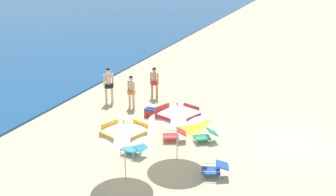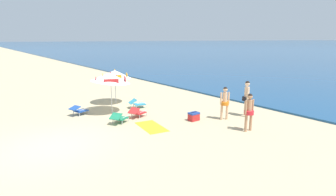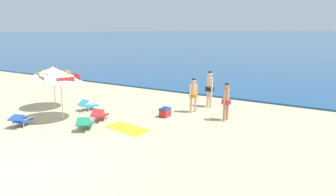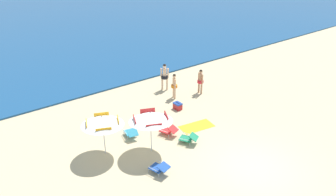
{
  "view_description": "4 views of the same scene",
  "coord_description": "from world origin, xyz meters",
  "px_view_note": "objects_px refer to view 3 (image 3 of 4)",
  "views": [
    {
      "loc": [
        -15.31,
        -0.73,
        6.8
      ],
      "look_at": [
        0.18,
        5.23,
        1.15
      ],
      "focal_mm": 44.3,
      "sensor_mm": 36.0,
      "label": 1
    },
    {
      "loc": [
        9.84,
        -2.06,
        3.8
      ],
      "look_at": [
        -0.71,
        5.68,
        0.94
      ],
      "focal_mm": 28.96,
      "sensor_mm": 36.0,
      "label": 2
    },
    {
      "loc": [
        7.19,
        -4.45,
        3.73
      ],
      "look_at": [
        0.6,
        6.49,
        0.79
      ],
      "focal_mm": 31.81,
      "sensor_mm": 36.0,
      "label": 3
    },
    {
      "loc": [
        -10.05,
        -7.22,
        9.27
      ],
      "look_at": [
        -0.67,
        5.46,
        1.41
      ],
      "focal_mm": 35.76,
      "sensor_mm": 36.0,
      "label": 4
    }
  ],
  "objects_px": {
    "lounge_chair_spare_folded": "(88,105)",
    "lounge_chair_facing_sea": "(85,123)",
    "beach_umbrella_striped_second": "(53,72)",
    "lounge_chair_beside_umbrella": "(21,120)",
    "beach_towel": "(127,129)",
    "person_standing_near_shore": "(210,86)",
    "person_wading_in": "(193,93)",
    "lounge_chair_under_umbrella": "(100,114)",
    "cooler_box": "(165,112)",
    "beach_umbrella_striped_main": "(60,76)",
    "person_standing_beside": "(226,99)"
  },
  "relations": [
    {
      "from": "beach_umbrella_striped_main",
      "to": "person_standing_beside",
      "type": "height_order",
      "value": "beach_umbrella_striped_main"
    },
    {
      "from": "beach_umbrella_striped_second",
      "to": "lounge_chair_beside_umbrella",
      "type": "xyz_separation_m",
      "value": [
        1.22,
        -2.63,
        -1.5
      ]
    },
    {
      "from": "person_standing_beside",
      "to": "person_wading_in",
      "type": "relative_size",
      "value": 1.01
    },
    {
      "from": "lounge_chair_under_umbrella",
      "to": "cooler_box",
      "type": "distance_m",
      "value": 2.79
    },
    {
      "from": "lounge_chair_under_umbrella",
      "to": "lounge_chair_spare_folded",
      "type": "xyz_separation_m",
      "value": [
        -1.65,
        0.94,
        -0.0
      ]
    },
    {
      "from": "person_standing_beside",
      "to": "beach_umbrella_striped_main",
      "type": "bearing_deg",
      "value": -150.59
    },
    {
      "from": "person_standing_near_shore",
      "to": "person_wading_in",
      "type": "relative_size",
      "value": 1.12
    },
    {
      "from": "beach_umbrella_striped_main",
      "to": "lounge_chair_facing_sea",
      "type": "distance_m",
      "value": 2.49
    },
    {
      "from": "person_wading_in",
      "to": "person_standing_beside",
      "type": "bearing_deg",
      "value": -14.35
    },
    {
      "from": "cooler_box",
      "to": "beach_umbrella_striped_main",
      "type": "bearing_deg",
      "value": -144.33
    },
    {
      "from": "beach_umbrella_striped_second",
      "to": "beach_towel",
      "type": "xyz_separation_m",
      "value": [
        5.0,
        -0.7,
        -1.77
      ]
    },
    {
      "from": "beach_umbrella_striped_main",
      "to": "lounge_chair_beside_umbrella",
      "type": "distance_m",
      "value": 2.29
    },
    {
      "from": "lounge_chair_beside_umbrella",
      "to": "cooler_box",
      "type": "distance_m",
      "value": 5.83
    },
    {
      "from": "lounge_chair_spare_folded",
      "to": "cooler_box",
      "type": "xyz_separation_m",
      "value": [
        3.69,
        0.95,
        -0.07
      ]
    },
    {
      "from": "person_wading_in",
      "to": "cooler_box",
      "type": "height_order",
      "value": "person_wading_in"
    },
    {
      "from": "lounge_chair_spare_folded",
      "to": "person_standing_near_shore",
      "type": "distance_m",
      "value": 5.92
    },
    {
      "from": "person_wading_in",
      "to": "beach_towel",
      "type": "distance_m",
      "value": 3.73
    },
    {
      "from": "lounge_chair_beside_umbrella",
      "to": "lounge_chair_facing_sea",
      "type": "xyz_separation_m",
      "value": [
        2.46,
        1.02,
        -0.01
      ]
    },
    {
      "from": "beach_umbrella_striped_main",
      "to": "lounge_chair_facing_sea",
      "type": "height_order",
      "value": "beach_umbrella_striped_main"
    },
    {
      "from": "cooler_box",
      "to": "lounge_chair_under_umbrella",
      "type": "bearing_deg",
      "value": -137.24
    },
    {
      "from": "person_standing_near_shore",
      "to": "beach_towel",
      "type": "xyz_separation_m",
      "value": [
        -1.35,
        -4.76,
        -1.02
      ]
    },
    {
      "from": "beach_towel",
      "to": "person_wading_in",
      "type": "bearing_deg",
      "value": 71.94
    },
    {
      "from": "lounge_chair_spare_folded",
      "to": "person_standing_near_shore",
      "type": "relative_size",
      "value": 0.55
    },
    {
      "from": "lounge_chair_beside_umbrella",
      "to": "beach_towel",
      "type": "bearing_deg",
      "value": 27.09
    },
    {
      "from": "beach_umbrella_striped_second",
      "to": "person_standing_beside",
      "type": "relative_size",
      "value": 1.7
    },
    {
      "from": "lounge_chair_beside_umbrella",
      "to": "person_standing_near_shore",
      "type": "bearing_deg",
      "value": 52.52
    },
    {
      "from": "beach_umbrella_striped_second",
      "to": "lounge_chair_under_umbrella",
      "type": "bearing_deg",
      "value": -7.61
    },
    {
      "from": "lounge_chair_spare_folded",
      "to": "lounge_chair_facing_sea",
      "type": "bearing_deg",
      "value": -46.55
    },
    {
      "from": "lounge_chair_beside_umbrella",
      "to": "person_wading_in",
      "type": "xyz_separation_m",
      "value": [
        4.9,
        5.37,
        0.64
      ]
    },
    {
      "from": "beach_umbrella_striped_main",
      "to": "person_standing_near_shore",
      "type": "height_order",
      "value": "beach_umbrella_striped_main"
    },
    {
      "from": "beach_umbrella_striped_second",
      "to": "lounge_chair_facing_sea",
      "type": "distance_m",
      "value": 4.29
    },
    {
      "from": "lounge_chair_facing_sea",
      "to": "lounge_chair_spare_folded",
      "type": "height_order",
      "value": "lounge_chair_spare_folded"
    },
    {
      "from": "beach_umbrella_striped_second",
      "to": "lounge_chair_spare_folded",
      "type": "distance_m",
      "value": 2.32
    },
    {
      "from": "lounge_chair_facing_sea",
      "to": "beach_umbrella_striped_second",
      "type": "bearing_deg",
      "value": 156.44
    },
    {
      "from": "beach_umbrella_striped_main",
      "to": "lounge_chair_under_umbrella",
      "type": "xyz_separation_m",
      "value": [
        1.5,
        0.65,
        -1.6
      ]
    },
    {
      "from": "beach_towel",
      "to": "lounge_chair_under_umbrella",
      "type": "bearing_deg",
      "value": 171.4
    },
    {
      "from": "lounge_chair_beside_umbrella",
      "to": "beach_towel",
      "type": "distance_m",
      "value": 4.25
    },
    {
      "from": "person_standing_near_shore",
      "to": "person_wading_in",
      "type": "distance_m",
      "value": 1.35
    },
    {
      "from": "lounge_chair_under_umbrella",
      "to": "person_standing_near_shore",
      "type": "height_order",
      "value": "person_standing_near_shore"
    },
    {
      "from": "beach_umbrella_striped_second",
      "to": "person_standing_near_shore",
      "type": "height_order",
      "value": "beach_umbrella_striped_second"
    },
    {
      "from": "lounge_chair_beside_umbrella",
      "to": "lounge_chair_spare_folded",
      "type": "distance_m",
      "value": 3.16
    },
    {
      "from": "beach_umbrella_striped_second",
      "to": "lounge_chair_beside_umbrella",
      "type": "relative_size",
      "value": 2.8
    },
    {
      "from": "beach_umbrella_striped_second",
      "to": "lounge_chair_facing_sea",
      "type": "relative_size",
      "value": 2.66
    },
    {
      "from": "lounge_chair_facing_sea",
      "to": "beach_towel",
      "type": "xyz_separation_m",
      "value": [
        1.32,
        0.91,
        -0.27
      ]
    },
    {
      "from": "beach_umbrella_striped_second",
      "to": "lounge_chair_spare_folded",
      "type": "bearing_deg",
      "value": 16.45
    },
    {
      "from": "person_standing_beside",
      "to": "lounge_chair_spare_folded",
      "type": "bearing_deg",
      "value": -163.76
    },
    {
      "from": "person_standing_near_shore",
      "to": "lounge_chair_spare_folded",
      "type": "bearing_deg",
      "value": -142.61
    },
    {
      "from": "beach_umbrella_striped_second",
      "to": "person_standing_near_shore",
      "type": "bearing_deg",
      "value": 32.6
    },
    {
      "from": "lounge_chair_under_umbrella",
      "to": "person_wading_in",
      "type": "xyz_separation_m",
      "value": [
        2.78,
        3.18,
        0.65
      ]
    },
    {
      "from": "person_wading_in",
      "to": "person_standing_near_shore",
      "type": "bearing_deg",
      "value": 80.05
    }
  ]
}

